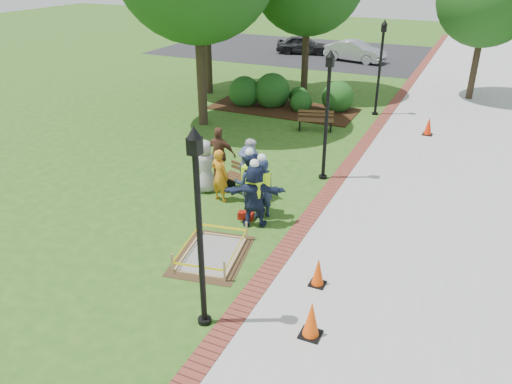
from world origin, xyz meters
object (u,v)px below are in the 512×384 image
at_px(wet_concrete_pad, 211,248).
at_px(cone_front, 311,320).
at_px(hivis_worker_c, 250,182).
at_px(hivis_worker_b, 262,186).
at_px(lamp_near, 199,217).
at_px(bench_near, 245,186).
at_px(hivis_worker_a, 254,193).

bearing_deg(wet_concrete_pad, cone_front, -28.20).
xyz_separation_m(wet_concrete_pad, hivis_worker_c, (-0.12, 2.51, 0.76)).
bearing_deg(hivis_worker_b, hivis_worker_c, 166.77).
xyz_separation_m(lamp_near, hivis_worker_c, (-1.20, 4.76, -1.49)).
relative_size(wet_concrete_pad, bench_near, 1.49).
xyz_separation_m(hivis_worker_b, hivis_worker_c, (-0.42, 0.10, 0.03)).
bearing_deg(hivis_worker_c, bench_near, 121.90).
distance_m(bench_near, lamp_near, 6.44).
relative_size(cone_front, hivis_worker_c, 0.42).
xyz_separation_m(cone_front, hivis_worker_b, (-2.92, 4.14, 0.56)).
distance_m(wet_concrete_pad, cone_front, 3.66).
relative_size(lamp_near, hivis_worker_c, 2.11).
bearing_deg(bench_near, wet_concrete_pad, -78.02).
bearing_deg(hivis_worker_c, hivis_worker_b, -13.23).
bearing_deg(wet_concrete_pad, hivis_worker_b, 82.81).
distance_m(bench_near, cone_front, 6.58).
relative_size(bench_near, hivis_worker_c, 0.86).
relative_size(lamp_near, hivis_worker_a, 2.14).
height_order(cone_front, hivis_worker_a, hivis_worker_a).
relative_size(cone_front, lamp_near, 0.20).
bearing_deg(cone_front, bench_near, 127.08).
height_order(wet_concrete_pad, bench_near, bench_near).
xyz_separation_m(hivis_worker_a, hivis_worker_b, (-0.02, 0.52, -0.02)).
distance_m(hivis_worker_a, hivis_worker_c, 0.76).
relative_size(bench_near, lamp_near, 0.40).
height_order(cone_front, hivis_worker_b, hivis_worker_b).
height_order(lamp_near, hivis_worker_c, lamp_near).
bearing_deg(bench_near, lamp_near, -72.36).
xyz_separation_m(cone_front, hivis_worker_a, (-2.90, 3.61, 0.58)).
height_order(cone_front, lamp_near, lamp_near).
bearing_deg(hivis_worker_c, hivis_worker_a, -54.80).
xyz_separation_m(bench_near, hivis_worker_b, (1.05, -1.11, 0.68)).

